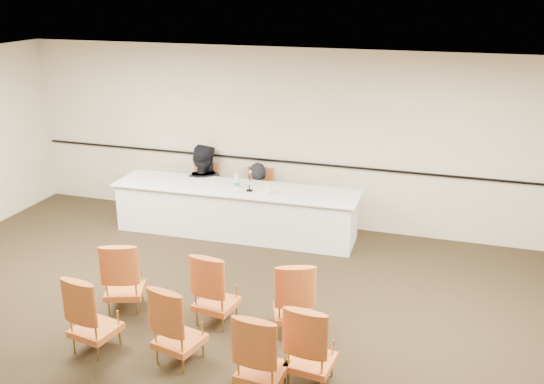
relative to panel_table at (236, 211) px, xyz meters
The scene contains 21 objects.
floor 3.34m from the panel_table, 74.97° to the right, with size 10.00×10.00×0.00m, color black.
ceiling 4.21m from the panel_table, 74.97° to the right, with size 10.00×10.00×0.00m, color white.
wall_back 1.60m from the panel_table, 42.95° to the left, with size 10.00×0.04×3.00m, color beige.
wall_rail 1.34m from the panel_table, 41.49° to the left, with size 9.80×0.04×0.03m, color black.
panel_table is the anchor object (origin of this frame).
panelist_main 0.64m from the panel_table, 73.13° to the left, with size 0.59×0.39×1.62m, color black.
panelist_main_chair 0.63m from the panel_table, 73.13° to the left, with size 0.50×0.50×0.95m, color #AA561E, non-canonical shape.
panelist_second 1.01m from the panel_table, 145.67° to the left, with size 0.92×0.72×1.90m, color black.
panelist_second_chair 1.01m from the panel_table, 145.67° to the left, with size 0.50×0.50×0.95m, color #AA561E, non-canonical shape.
papers 0.68m from the panel_table, ahead, with size 0.30×0.22×0.00m, color silver.
microphone 0.64m from the panel_table, 19.96° to the right, with size 0.11×0.22×0.31m, color black, non-canonical shape.
water_bottle 0.54m from the panel_table, 27.36° to the right, with size 0.08×0.08×0.26m, color #167B71, non-canonical shape.
drinking_glass 0.46m from the panel_table, 30.94° to the right, with size 0.06×0.06×0.10m, color white.
coffee_cup 0.78m from the panel_table, 12.84° to the right, with size 0.08×0.08×0.13m, color silver.
aud_chair_front_left 2.76m from the panel_table, 99.86° to the right, with size 0.50×0.50×0.95m, color #AA561E, non-canonical shape.
aud_chair_front_mid 2.78m from the panel_table, 73.92° to the right, with size 0.50×0.50×0.95m, color #AA561E, non-canonical shape.
aud_chair_front_right 3.12m from the panel_table, 56.36° to the right, with size 0.50×0.50×0.95m, color #AA561E, non-canonical shape.
aud_chair_back_left 3.65m from the panel_table, 94.89° to the right, with size 0.50×0.50×0.95m, color #AA561E, non-canonical shape.
aud_chair_back_mid 3.62m from the panel_table, 78.86° to the right, with size 0.50×0.50×0.95m, color #AA561E, non-canonical shape.
aud_chair_back_right 4.18m from the panel_table, 65.38° to the right, with size 0.50×0.50×0.95m, color #AA561E, non-canonical shape.
aud_chair_extra 4.11m from the panel_table, 58.11° to the right, with size 0.50×0.50×0.95m, color #AA561E, non-canonical shape.
Camera 1 is at (2.56, -5.52, 3.99)m, focal length 40.00 mm.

